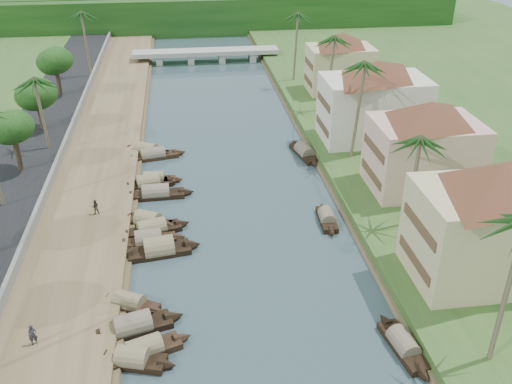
{
  "coord_description": "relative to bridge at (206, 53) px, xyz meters",
  "views": [
    {
      "loc": [
        -5.0,
        -38.44,
        30.06
      ],
      "look_at": [
        1.97,
        13.59,
        2.0
      ],
      "focal_mm": 40.0,
      "sensor_mm": 36.0,
      "label": 1
    }
  ],
  "objects": [
    {
      "name": "retaining_wall",
      "position": [
        -20.2,
        -52.0,
        -0.37
      ],
      "size": [
        0.4,
        180.0,
        1.1
      ],
      "primitive_type": "cube",
      "color": "slate",
      "rests_on": "left_bank"
    },
    {
      "name": "bridge",
      "position": [
        0.0,
        0.0,
        0.0
      ],
      "size": [
        28.0,
        4.0,
        2.4
      ],
      "color": "#9F9E94",
      "rests_on": "ground"
    },
    {
      "name": "sampan_3",
      "position": [
        -9.88,
        -75.91,
        -1.31
      ],
      "size": [
        8.43,
        3.79,
        2.23
      ],
      "rotation": [
        0.0,
        0.0,
        0.26
      ],
      "color": "black",
      "rests_on": "ground"
    },
    {
      "name": "sampan_2",
      "position": [
        -8.9,
        -78.55,
        -1.31
      ],
      "size": [
        7.53,
        3.94,
        2.0
      ],
      "rotation": [
        0.0,
        0.0,
        0.35
      ],
      "color": "black",
      "rests_on": "ground"
    },
    {
      "name": "left_bank",
      "position": [
        -16.0,
        -52.0,
        -1.32
      ],
      "size": [
        10.0,
        180.0,
        0.8
      ],
      "primitive_type": "cube",
      "color": "brown",
      "rests_on": "ground"
    },
    {
      "name": "tree_6",
      "position": [
        24.0,
        -40.91,
        4.37
      ],
      "size": [
        5.01,
        5.01,
        7.03
      ],
      "color": "#483829",
      "rests_on": "ground"
    },
    {
      "name": "ground",
      "position": [
        -0.0,
        -72.0,
        -1.72
      ],
      "size": [
        220.0,
        220.0,
        0.0
      ],
      "primitive_type": "plane",
      "color": "#33464C",
      "rests_on": "ground"
    },
    {
      "name": "treeline",
      "position": [
        -0.0,
        28.0,
        2.28
      ],
      "size": [
        120.0,
        14.0,
        8.0
      ],
      "color": "#10390F",
      "rests_on": "ground"
    },
    {
      "name": "palm_2",
      "position": [
        15.0,
        -49.37,
        10.65
      ],
      "size": [
        3.2,
        3.2,
        13.01
      ],
      "color": "#75664E",
      "rests_on": "ground"
    },
    {
      "name": "sampan_1",
      "position": [
        -9.71,
        -79.41,
        -1.31
      ],
      "size": [
        6.8,
        3.36,
        2.01
      ],
      "rotation": [
        0.0,
        0.0,
        -0.29
      ],
      "color": "black",
      "rests_on": "ground"
    },
    {
      "name": "sampan_8",
      "position": [
        -9.29,
        -60.23,
        -1.31
      ],
      "size": [
        6.77,
        4.59,
        2.12
      ],
      "rotation": [
        0.0,
        0.0,
        -0.48
      ],
      "color": "black",
      "rests_on": "ground"
    },
    {
      "name": "sampan_6",
      "position": [
        -9.1,
        -63.84,
        -1.31
      ],
      "size": [
        7.45,
        2.4,
        2.19
      ],
      "rotation": [
        0.0,
        0.0,
        0.1
      ],
      "color": "black",
      "rests_on": "ground"
    },
    {
      "name": "sampan_4",
      "position": [
        -10.3,
        -73.13,
        -1.31
      ],
      "size": [
        6.7,
        4.46,
        1.97
      ],
      "rotation": [
        0.0,
        0.0,
        -0.48
      ],
      "color": "black",
      "rests_on": "ground"
    },
    {
      "name": "building_mid",
      "position": [
        19.99,
        -58.0,
        4.41
      ],
      "size": [
        14.11,
        14.11,
        9.7
      ],
      "color": "beige",
      "rests_on": "right_bank"
    },
    {
      "name": "canoe_2",
      "position": [
        -10.28,
        -54.58,
        -1.62
      ],
      "size": [
        4.95,
        1.19,
        0.71
      ],
      "rotation": [
        0.0,
        0.0,
        0.1
      ],
      "color": "black",
      "rests_on": "ground"
    },
    {
      "name": "palm_8",
      "position": [
        -20.5,
        -11.06,
        10.0
      ],
      "size": [
        3.2,
        3.2,
        12.13
      ],
      "color": "#75664E",
      "rests_on": "ground"
    },
    {
      "name": "sampan_5",
      "position": [
        -8.07,
        -65.54,
        -1.3
      ],
      "size": [
        8.28,
        3.17,
        2.54
      ],
      "rotation": [
        0.0,
        0.0,
        0.15
      ],
      "color": "black",
      "rests_on": "ground"
    },
    {
      "name": "sampan_13",
      "position": [
        -10.08,
        -42.63,
        -1.31
      ],
      "size": [
        7.88,
        5.08,
        2.19
      ],
      "rotation": [
        0.0,
        0.0,
        -0.47
      ],
      "color": "black",
      "rests_on": "ground"
    },
    {
      "name": "canoe_1",
      "position": [
        -8.64,
        -74.68,
        -1.62
      ],
      "size": [
        4.72,
        1.53,
        0.75
      ],
      "rotation": [
        0.0,
        0.0,
        -0.17
      ],
      "color": "black",
      "rests_on": "ground"
    },
    {
      "name": "right_bank",
      "position": [
        19.0,
        -52.0,
        -1.12
      ],
      "size": [
        16.0,
        180.0,
        1.2
      ],
      "primitive_type": "cube",
      "color": "#2D5321",
      "rests_on": "ground"
    },
    {
      "name": "tree_5",
      "position": [
        -24.0,
        -21.04,
        4.94
      ],
      "size": [
        4.83,
        4.83,
        7.33
      ],
      "color": "#483829",
      "rests_on": "ground"
    },
    {
      "name": "sampan_12",
      "position": [
        -9.16,
        -44.14,
        -1.31
      ],
      "size": [
        8.76,
        3.2,
        2.07
      ],
      "rotation": [
        0.0,
        0.0,
        0.2
      ],
      "color": "black",
      "rests_on": "ground"
    },
    {
      "name": "person_far",
      "position": [
        -14.49,
        -58.62,
        -0.14
      ],
      "size": [
        0.82,
        0.68,
        1.56
      ],
      "primitive_type": "imported",
      "rotation": [
        0.0,
        0.0,
        3.26
      ],
      "color": "#2E2A20",
      "rests_on": "left_bank"
    },
    {
      "name": "palm_3",
      "position": [
        16.0,
        -32.36,
        9.68
      ],
      "size": [
        3.2,
        3.2,
        12.01
      ],
      "color": "#75664E",
      "rests_on": "ground"
    },
    {
      "name": "sampan_15",
      "position": [
        8.75,
        -62.07,
        -1.32
      ],
      "size": [
        1.73,
        6.67,
        1.83
      ],
      "rotation": [
        0.0,
        0.0,
        1.52
      ],
      "color": "black",
      "rests_on": "ground"
    },
    {
      "name": "palm_1",
      "position": [
        16.0,
        -65.28,
        8.16
      ],
      "size": [
        3.2,
        3.2,
        10.43
      ],
      "color": "#75664E",
      "rests_on": "ground"
    },
    {
      "name": "sampan_16",
      "position": [
        9.89,
        -45.73,
        -1.31
      ],
      "size": [
        3.18,
        8.69,
        2.1
      ],
      "rotation": [
        0.0,
        0.0,
        1.76
      ],
      "color": "black",
      "rests_on": "ground"
    },
    {
      "name": "sampan_7",
      "position": [
        -8.82,
        -61.87,
        -1.31
      ],
      "size": [
        8.08,
        3.71,
        2.13
      ],
      "rotation": [
        0.0,
        0.0,
        0.28
      ],
      "color": "black",
      "rests_on": "ground"
    },
    {
      "name": "sampan_10",
      "position": [
        -8.88,
        -50.91,
        -1.31
      ],
      "size": [
        6.9,
        1.86,
        1.93
      ],
      "rotation": [
        0.0,
        0.0,
        -0.05
      ],
      "color": "black",
      "rests_on": "ground"
    },
    {
      "name": "palm_6",
      "position": [
        -22.0,
        -42.22,
        8.26
      ],
      "size": [
        3.2,
        3.2,
        10.33
      ],
      "color": "#75664E",
      "rests_on": "ground"
    },
    {
      "name": "sampan_9",
      "position": [
        -8.59,
        -54.41,
        -1.31
      ],
      "size": [
        8.67,
        2.0,
        2.19
      ],
      "rotation": [
        0.0,
        0.0,
        0.02
      ],
      "color": "black",
      "rests_on": "ground"
    },
    {
      "name": "person_near",
      "position": [
        -16.8,
        -77.28,
        -0.07
      ],
      "size": [
        0.71,
        0.57,
        1.71
      ],
      "primitive_type": "imported",
      "rotation": [
        0.0,
        0.0,
        0.28
      ],
      "color": "#29272F",
      "rests_on": "left_bank"
    },
    {
      "name": "road",
      "position": [
        -24.5,
        -52.0,
        -1.02
      ],
      "size": [
        8.0,
        180.0,
        1.4
      ],
      "primitive_type": "cube",
      "color": "black",
      "rests_on": "ground"
    },
    {
      "name": "tree_4",
      "position": [
        -24.0,
        -35.43,
        4.37
      ],
      "size": [
        4.82,
        4.82,
        6.75
      ],
      "color": "#483829",
      "rests_on": "ground"
    },
    {
      "name": "tree_3",
      "position": [
        -24.0,
        -48.29,
        4.8
      ],
      "size": [
        4.38,
        4.38,
        7.03
      ],
      "color": "#483829",
      "rests_on": "ground"
    },
    {
      "name": "sampan_14",
      "position": [
        9.9,
        -80.59,
        -1.32
      ],
      "size": [
        2.48,
        7.66,
        1.88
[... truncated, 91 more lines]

